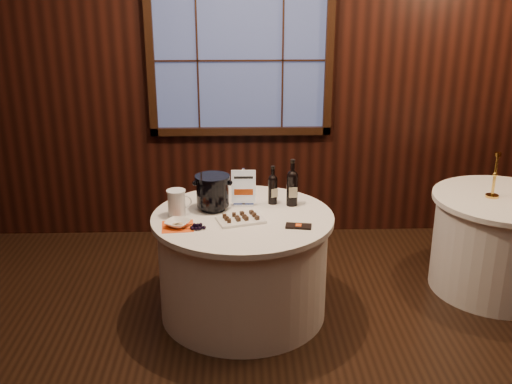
{
  "coord_description": "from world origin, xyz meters",
  "views": [
    {
      "loc": [
        -0.03,
        -2.89,
        2.34
      ],
      "look_at": [
        0.09,
        0.9,
        0.98
      ],
      "focal_mm": 42.0,
      "sensor_mm": 36.0,
      "label": 1
    }
  ],
  "objects_px": {
    "glass_pitcher": "(177,203)",
    "port_bottle_right": "(292,186)",
    "sign_stand": "(244,193)",
    "chocolate_plate": "(241,218)",
    "main_table": "(243,264)",
    "grape_bunch": "(198,227)",
    "brass_candlestick": "(494,181)",
    "cracker_bowl": "(178,223)",
    "port_bottle_left": "(273,187)",
    "side_table": "(499,243)",
    "chocolate_box": "(298,226)",
    "ice_bucket": "(213,192)"
  },
  "relations": [
    {
      "from": "glass_pitcher",
      "to": "port_bottle_right",
      "type": "bearing_deg",
      "value": 0.08
    },
    {
      "from": "sign_stand",
      "to": "chocolate_plate",
      "type": "xyz_separation_m",
      "value": [
        -0.02,
        -0.29,
        -0.08
      ]
    },
    {
      "from": "main_table",
      "to": "sign_stand",
      "type": "relative_size",
      "value": 4.53
    },
    {
      "from": "port_bottle_right",
      "to": "grape_bunch",
      "type": "distance_m",
      "value": 0.8
    },
    {
      "from": "glass_pitcher",
      "to": "brass_candlestick",
      "type": "relative_size",
      "value": 0.54
    },
    {
      "from": "sign_stand",
      "to": "chocolate_plate",
      "type": "relative_size",
      "value": 0.79
    },
    {
      "from": "port_bottle_right",
      "to": "cracker_bowl",
      "type": "bearing_deg",
      "value": -160.17
    },
    {
      "from": "port_bottle_left",
      "to": "grape_bunch",
      "type": "distance_m",
      "value": 0.71
    },
    {
      "from": "side_table",
      "to": "chocolate_box",
      "type": "relative_size",
      "value": 6.28
    },
    {
      "from": "main_table",
      "to": "port_bottle_left",
      "type": "relative_size",
      "value": 4.45
    },
    {
      "from": "chocolate_plate",
      "to": "glass_pitcher",
      "type": "relative_size",
      "value": 1.9
    },
    {
      "from": "port_bottle_left",
      "to": "port_bottle_right",
      "type": "bearing_deg",
      "value": -37.06
    },
    {
      "from": "sign_stand",
      "to": "chocolate_box",
      "type": "relative_size",
      "value": 1.64
    },
    {
      "from": "side_table",
      "to": "port_bottle_left",
      "type": "distance_m",
      "value": 1.85
    },
    {
      "from": "sign_stand",
      "to": "grape_bunch",
      "type": "bearing_deg",
      "value": -125.3
    },
    {
      "from": "glass_pitcher",
      "to": "brass_candlestick",
      "type": "xyz_separation_m",
      "value": [
        2.35,
        0.3,
        0.03
      ]
    },
    {
      "from": "main_table",
      "to": "chocolate_plate",
      "type": "relative_size",
      "value": 3.58
    },
    {
      "from": "chocolate_box",
      "to": "port_bottle_left",
      "type": "bearing_deg",
      "value": 117.66
    },
    {
      "from": "chocolate_plate",
      "to": "cracker_bowl",
      "type": "xyz_separation_m",
      "value": [
        -0.42,
        -0.09,
        0.0
      ]
    },
    {
      "from": "side_table",
      "to": "chocolate_box",
      "type": "xyz_separation_m",
      "value": [
        -1.63,
        -0.52,
        0.39
      ]
    },
    {
      "from": "side_table",
      "to": "sign_stand",
      "type": "bearing_deg",
      "value": -176.82
    },
    {
      "from": "sign_stand",
      "to": "chocolate_box",
      "type": "bearing_deg",
      "value": -48.2
    },
    {
      "from": "sign_stand",
      "to": "brass_candlestick",
      "type": "relative_size",
      "value": 0.8
    },
    {
      "from": "grape_bunch",
      "to": "port_bottle_left",
      "type": "bearing_deg",
      "value": 41.62
    },
    {
      "from": "grape_bunch",
      "to": "glass_pitcher",
      "type": "xyz_separation_m",
      "value": [
        -0.16,
        0.25,
        0.08
      ]
    },
    {
      "from": "glass_pitcher",
      "to": "cracker_bowl",
      "type": "height_order",
      "value": "glass_pitcher"
    },
    {
      "from": "ice_bucket",
      "to": "chocolate_plate",
      "type": "bearing_deg",
      "value": -48.98
    },
    {
      "from": "main_table",
      "to": "side_table",
      "type": "distance_m",
      "value": 2.02
    },
    {
      "from": "chocolate_plate",
      "to": "chocolate_box",
      "type": "height_order",
      "value": "chocolate_plate"
    },
    {
      "from": "sign_stand",
      "to": "ice_bucket",
      "type": "height_order",
      "value": "sign_stand"
    },
    {
      "from": "side_table",
      "to": "chocolate_plate",
      "type": "bearing_deg",
      "value": -168.68
    },
    {
      "from": "brass_candlestick",
      "to": "port_bottle_left",
      "type": "bearing_deg",
      "value": -177.19
    },
    {
      "from": "sign_stand",
      "to": "chocolate_plate",
      "type": "bearing_deg",
      "value": -94.19
    },
    {
      "from": "glass_pitcher",
      "to": "port_bottle_left",
      "type": "bearing_deg",
      "value": 5.48
    },
    {
      "from": "port_bottle_right",
      "to": "cracker_bowl",
      "type": "xyz_separation_m",
      "value": [
        -0.8,
        -0.38,
        -0.13
      ]
    },
    {
      "from": "cracker_bowl",
      "to": "chocolate_plate",
      "type": "bearing_deg",
      "value": 11.66
    },
    {
      "from": "main_table",
      "to": "glass_pitcher",
      "type": "xyz_separation_m",
      "value": [
        -0.46,
        0.01,
        0.48
      ]
    },
    {
      "from": "chocolate_box",
      "to": "grape_bunch",
      "type": "xyz_separation_m",
      "value": [
        -0.67,
        -0.02,
        0.01
      ]
    },
    {
      "from": "side_table",
      "to": "cracker_bowl",
      "type": "relative_size",
      "value": 6.85
    },
    {
      "from": "chocolate_box",
      "to": "brass_candlestick",
      "type": "relative_size",
      "value": 0.49
    },
    {
      "from": "ice_bucket",
      "to": "port_bottle_left",
      "type": "bearing_deg",
      "value": 13.47
    },
    {
      "from": "main_table",
      "to": "port_bottle_right",
      "type": "bearing_deg",
      "value": 27.46
    },
    {
      "from": "sign_stand",
      "to": "glass_pitcher",
      "type": "bearing_deg",
      "value": -158.05
    },
    {
      "from": "port_bottle_left",
      "to": "brass_candlestick",
      "type": "relative_size",
      "value": 0.82
    },
    {
      "from": "ice_bucket",
      "to": "grape_bunch",
      "type": "height_order",
      "value": "ice_bucket"
    },
    {
      "from": "grape_bunch",
      "to": "chocolate_box",
      "type": "bearing_deg",
      "value": 1.33
    },
    {
      "from": "chocolate_plate",
      "to": "sign_stand",
      "type": "bearing_deg",
      "value": 85.22
    },
    {
      "from": "sign_stand",
      "to": "port_bottle_right",
      "type": "height_order",
      "value": "port_bottle_right"
    },
    {
      "from": "port_bottle_left",
      "to": "cracker_bowl",
      "type": "relative_size",
      "value": 1.82
    },
    {
      "from": "port_bottle_left",
      "to": "glass_pitcher",
      "type": "relative_size",
      "value": 1.52
    }
  ]
}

